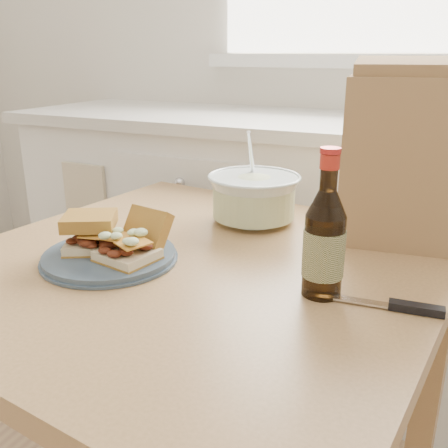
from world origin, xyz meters
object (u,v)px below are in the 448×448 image
at_px(coleslaw_bowl, 254,199).
at_px(dining_table, 196,311).
at_px(beer_bottle, 324,242).
at_px(plate, 110,256).
at_px(paper_bag, 408,162).

bearing_deg(coleslaw_bowl, dining_table, -93.51).
bearing_deg(coleslaw_bowl, beer_bottle, -51.09).
height_order(plate, paper_bag, paper_bag).
distance_m(dining_table, coleslaw_bowl, 0.32).
xyz_separation_m(dining_table, beer_bottle, (0.26, -0.04, 0.21)).
bearing_deg(paper_bag, plate, -151.15).
xyz_separation_m(dining_table, plate, (-0.15, -0.07, 0.12)).
height_order(plate, beer_bottle, beer_bottle).
height_order(coleslaw_bowl, beer_bottle, beer_bottle).
bearing_deg(beer_bottle, coleslaw_bowl, 123.72).
bearing_deg(beer_bottle, plate, 179.76).
bearing_deg(plate, coleslaw_bowl, 63.96).
bearing_deg(paper_bag, beer_bottle, -112.16).
distance_m(plate, paper_bag, 0.64).
bearing_deg(plate, beer_bottle, 4.96).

